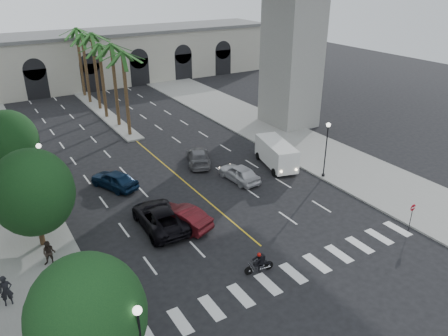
{
  "coord_description": "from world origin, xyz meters",
  "views": [
    {
      "loc": [
        -15.48,
        -18.41,
        17.67
      ],
      "look_at": [
        -0.61,
        6.0,
        4.6
      ],
      "focal_mm": 35.0,
      "sensor_mm": 36.0,
      "label": 1
    }
  ],
  "objects_px": {
    "lamp_post_left_far": "(43,168)",
    "motorcycle_rider": "(260,263)",
    "traffic_signal_near": "(125,321)",
    "traffic_signal_far": "(99,275)",
    "cargo_van": "(276,153)",
    "car_d": "(198,157)",
    "car_a": "(239,173)",
    "car_e": "(114,180)",
    "do_not_enter_sign": "(412,212)",
    "lamp_post_right": "(326,145)",
    "car_c": "(160,217)",
    "pedestrian_a": "(6,291)",
    "pedestrian_b": "(49,253)",
    "car_b": "(181,217)"
  },
  "relations": [
    {
      "from": "car_d",
      "to": "lamp_post_left_far",
      "type": "bearing_deg",
      "value": 25.95
    },
    {
      "from": "traffic_signal_far",
      "to": "pedestrian_a",
      "type": "distance_m",
      "value": 5.72
    },
    {
      "from": "traffic_signal_near",
      "to": "traffic_signal_far",
      "type": "relative_size",
      "value": 1.0
    },
    {
      "from": "car_d",
      "to": "car_a",
      "type": "bearing_deg",
      "value": 126.94
    },
    {
      "from": "lamp_post_left_far",
      "to": "motorcycle_rider",
      "type": "xyz_separation_m",
      "value": [
        9.67,
        -16.24,
        -2.56
      ]
    },
    {
      "from": "car_b",
      "to": "pedestrian_a",
      "type": "relative_size",
      "value": 2.62
    },
    {
      "from": "car_e",
      "to": "pedestrian_b",
      "type": "distance_m",
      "value": 11.33
    },
    {
      "from": "cargo_van",
      "to": "traffic_signal_near",
      "type": "bearing_deg",
      "value": -130.26
    },
    {
      "from": "car_a",
      "to": "do_not_enter_sign",
      "type": "relative_size",
      "value": 2.04
    },
    {
      "from": "car_e",
      "to": "pedestrian_a",
      "type": "height_order",
      "value": "pedestrian_a"
    },
    {
      "from": "lamp_post_left_far",
      "to": "pedestrian_a",
      "type": "height_order",
      "value": "lamp_post_left_far"
    },
    {
      "from": "motorcycle_rider",
      "to": "car_d",
      "type": "xyz_separation_m",
      "value": [
        4.75,
        17.07,
        0.08
      ]
    },
    {
      "from": "car_c",
      "to": "pedestrian_a",
      "type": "relative_size",
      "value": 3.22
    },
    {
      "from": "car_d",
      "to": "motorcycle_rider",
      "type": "bearing_deg",
      "value": 97.11
    },
    {
      "from": "traffic_signal_far",
      "to": "car_b",
      "type": "distance_m",
      "value": 9.73
    },
    {
      "from": "motorcycle_rider",
      "to": "car_a",
      "type": "distance_m",
      "value": 13.24
    },
    {
      "from": "traffic_signal_far",
      "to": "car_d",
      "type": "relative_size",
      "value": 0.72
    },
    {
      "from": "car_a",
      "to": "car_b",
      "type": "relative_size",
      "value": 0.91
    },
    {
      "from": "car_e",
      "to": "do_not_enter_sign",
      "type": "bearing_deg",
      "value": 108.37
    },
    {
      "from": "pedestrian_b",
      "to": "do_not_enter_sign",
      "type": "height_order",
      "value": "do_not_enter_sign"
    },
    {
      "from": "lamp_post_right",
      "to": "traffic_signal_near",
      "type": "height_order",
      "value": "lamp_post_right"
    },
    {
      "from": "motorcycle_rider",
      "to": "do_not_enter_sign",
      "type": "bearing_deg",
      "value": -0.01
    },
    {
      "from": "car_d",
      "to": "car_e",
      "type": "height_order",
      "value": "car_e"
    },
    {
      "from": "car_b",
      "to": "pedestrian_b",
      "type": "bearing_deg",
      "value": -22.2
    },
    {
      "from": "cargo_van",
      "to": "pedestrian_a",
      "type": "relative_size",
      "value": 3.24
    },
    {
      "from": "lamp_post_left_far",
      "to": "cargo_van",
      "type": "xyz_separation_m",
      "value": [
        20.59,
        -3.7,
        -1.84
      ]
    },
    {
      "from": "traffic_signal_far",
      "to": "pedestrian_a",
      "type": "bearing_deg",
      "value": 145.01
    },
    {
      "from": "car_a",
      "to": "lamp_post_right",
      "type": "bearing_deg",
      "value": 148.5
    },
    {
      "from": "car_a",
      "to": "cargo_van",
      "type": "bearing_deg",
      "value": -175.69
    },
    {
      "from": "motorcycle_rider",
      "to": "car_b",
      "type": "xyz_separation_m",
      "value": [
        -1.88,
        7.46,
        0.16
      ]
    },
    {
      "from": "car_a",
      "to": "pedestrian_a",
      "type": "bearing_deg",
      "value": 13.76
    },
    {
      "from": "car_a",
      "to": "car_d",
      "type": "bearing_deg",
      "value": -80.63
    },
    {
      "from": "motorcycle_rider",
      "to": "car_e",
      "type": "relative_size",
      "value": 0.43
    },
    {
      "from": "traffic_signal_far",
      "to": "lamp_post_left_far",
      "type": "bearing_deg",
      "value": 90.4
    },
    {
      "from": "motorcycle_rider",
      "to": "pedestrian_a",
      "type": "bearing_deg",
      "value": 169.24
    },
    {
      "from": "lamp_post_left_far",
      "to": "motorcycle_rider",
      "type": "bearing_deg",
      "value": -59.23
    },
    {
      "from": "pedestrian_a",
      "to": "car_c",
      "type": "bearing_deg",
      "value": 18.9
    },
    {
      "from": "lamp_post_left_far",
      "to": "car_b",
      "type": "height_order",
      "value": "lamp_post_left_far"
    },
    {
      "from": "motorcycle_rider",
      "to": "car_d",
      "type": "bearing_deg",
      "value": 82.92
    },
    {
      "from": "traffic_signal_far",
      "to": "car_b",
      "type": "bearing_deg",
      "value": 36.68
    },
    {
      "from": "traffic_signal_far",
      "to": "car_a",
      "type": "relative_size",
      "value": 0.8
    },
    {
      "from": "pedestrian_a",
      "to": "lamp_post_right",
      "type": "bearing_deg",
      "value": 8.84
    },
    {
      "from": "traffic_signal_near",
      "to": "car_b",
      "type": "relative_size",
      "value": 0.73
    },
    {
      "from": "motorcycle_rider",
      "to": "car_e",
      "type": "height_order",
      "value": "car_e"
    },
    {
      "from": "lamp_post_right",
      "to": "traffic_signal_near",
      "type": "bearing_deg",
      "value": -155.18
    },
    {
      "from": "lamp_post_left_far",
      "to": "pedestrian_a",
      "type": "bearing_deg",
      "value": -111.44
    },
    {
      "from": "car_b",
      "to": "do_not_enter_sign",
      "type": "relative_size",
      "value": 2.24
    },
    {
      "from": "lamp_post_right",
      "to": "car_d",
      "type": "bearing_deg",
      "value": 133.51
    },
    {
      "from": "motorcycle_rider",
      "to": "lamp_post_right",
      "type": "bearing_deg",
      "value": 40.56
    },
    {
      "from": "car_d",
      "to": "pedestrian_b",
      "type": "bearing_deg",
      "value": 53.43
    }
  ]
}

